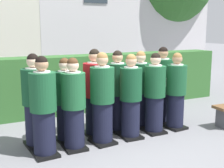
% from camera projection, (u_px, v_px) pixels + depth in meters
% --- Properties ---
extents(ground_plane, '(60.00, 60.00, 0.00)m').
position_uv_depth(ground_plane, '(117.00, 140.00, 5.79)').
color(ground_plane, slate).
extents(student_front_row_0, '(0.44, 0.54, 1.68)m').
position_uv_depth(student_front_row_0, '(43.00, 109.00, 4.94)').
color(student_front_row_0, black).
rests_on(student_front_row_0, ground).
extents(student_front_row_1, '(0.42, 0.51, 1.62)m').
position_uv_depth(student_front_row_1, '(74.00, 106.00, 5.23)').
color(student_front_row_1, black).
rests_on(student_front_row_1, ground).
extents(student_front_row_2, '(0.44, 0.55, 1.69)m').
position_uv_depth(student_front_row_2, '(102.00, 101.00, 5.49)').
color(student_front_row_2, black).
rests_on(student_front_row_2, ground).
extents(student_front_row_3, '(0.42, 0.48, 1.63)m').
position_uv_depth(student_front_row_3, '(131.00, 99.00, 5.79)').
color(student_front_row_3, black).
rests_on(student_front_row_3, ground).
extents(student_front_row_4, '(0.42, 0.48, 1.63)m').
position_uv_depth(student_front_row_4, '(155.00, 95.00, 6.08)').
color(student_front_row_4, black).
rests_on(student_front_row_4, ground).
extents(student_front_row_5, '(0.42, 0.53, 1.61)m').
position_uv_depth(student_front_row_5, '(176.00, 93.00, 6.34)').
color(student_front_row_5, black).
rests_on(student_front_row_5, ground).
extents(student_rear_row_0, '(0.44, 0.50, 1.68)m').
position_uv_depth(student_rear_row_0, '(35.00, 103.00, 5.36)').
color(student_rear_row_0, black).
rests_on(student_rear_row_0, ground).
extents(student_rear_row_1, '(0.41, 0.51, 1.58)m').
position_uv_depth(student_rear_row_1, '(65.00, 102.00, 5.61)').
color(student_rear_row_1, black).
rests_on(student_rear_row_1, ground).
extents(student_in_red_blazer, '(0.45, 0.54, 1.72)m').
position_uv_depth(student_in_red_blazer, '(95.00, 95.00, 5.91)').
color(student_in_red_blazer, black).
rests_on(student_in_red_blazer, ground).
extents(student_rear_row_3, '(0.43, 0.51, 1.67)m').
position_uv_depth(student_rear_row_3, '(117.00, 93.00, 6.18)').
color(student_rear_row_3, black).
rests_on(student_rear_row_3, ground).
extents(student_rear_row_4, '(0.43, 0.50, 1.64)m').
position_uv_depth(student_rear_row_4, '(140.00, 91.00, 6.46)').
color(student_rear_row_4, black).
rests_on(student_rear_row_4, ground).
extents(student_rear_row_5, '(0.44, 0.49, 1.71)m').
position_uv_depth(student_rear_row_5, '(162.00, 87.00, 6.75)').
color(student_rear_row_5, black).
rests_on(student_rear_row_5, ground).
extents(hedge, '(8.67, 0.70, 1.43)m').
position_uv_depth(hedge, '(75.00, 84.00, 7.72)').
color(hedge, '#33662D').
rests_on(hedge, ground).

